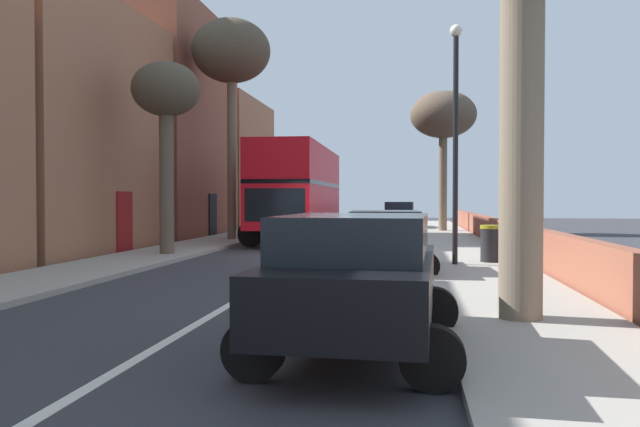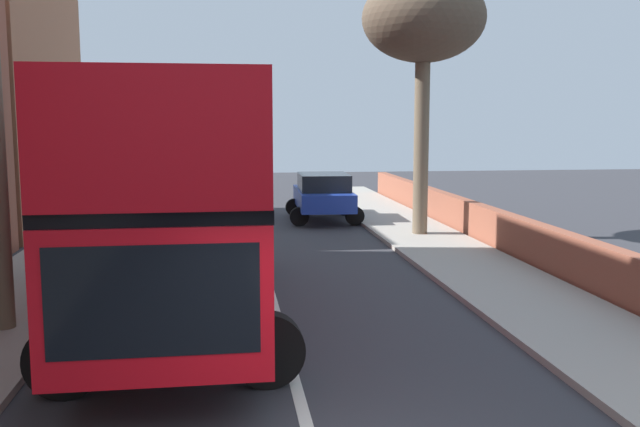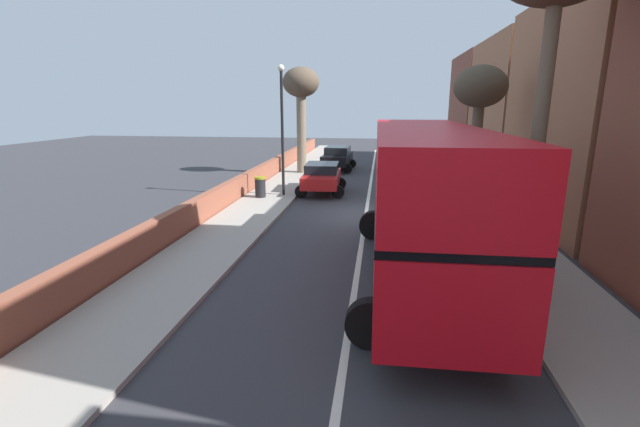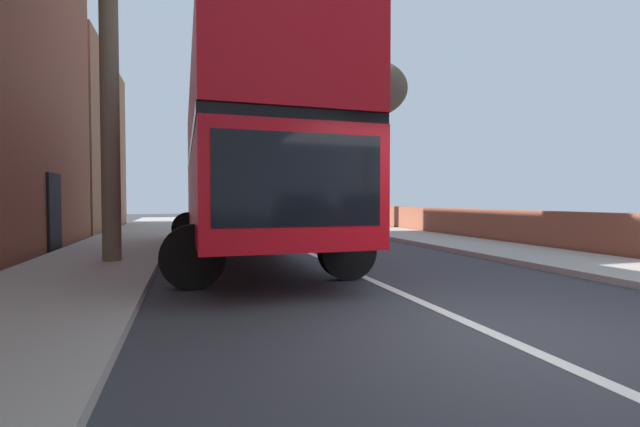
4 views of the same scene
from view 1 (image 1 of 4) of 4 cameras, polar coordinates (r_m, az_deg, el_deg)
ground_plane at (r=20.35m, az=-0.65°, el=-3.88°), size 84.00×84.00×0.00m
road_centre_line at (r=20.35m, az=-0.65°, el=-3.87°), size 0.16×54.00×0.01m
sidewalk_left at (r=21.64m, az=-13.60°, el=-3.44°), size 2.60×60.00×0.12m
sidewalk_right at (r=20.18m, az=13.26°, el=-3.78°), size 2.60×60.00×0.12m
terraced_houses_left at (r=23.72m, az=-21.38°, el=7.66°), size 4.07×47.62×11.00m
boundary_wall_right at (r=20.34m, az=17.62°, el=-2.42°), size 0.36×54.00×1.08m
double_decker_bus at (r=27.38m, az=-1.94°, el=2.39°), size 3.65×10.49×4.06m
parked_car_blue_right_0 at (r=38.75m, az=7.27°, el=-0.01°), size 2.59×4.17×1.67m
parked_car_red_right_2 at (r=15.67m, az=5.94°, el=-2.14°), size 2.60×4.01×1.56m
parked_car_black_right_3 at (r=7.44m, az=3.40°, el=-5.63°), size 2.55×4.29×1.67m
street_tree_left_0 at (r=28.07m, az=-8.09°, el=14.19°), size 3.38×3.38×9.48m
street_tree_left_2 at (r=20.61m, az=-13.83°, el=10.11°), size 2.16×2.16×6.04m
street_tree_right_3 at (r=35.17m, az=11.16°, el=8.65°), size 3.60×3.60×7.61m
lamppost_right at (r=17.02m, az=12.25°, el=7.91°), size 0.32×0.32×6.31m
litter_bin_right at (r=17.81m, az=15.24°, el=-2.64°), size 0.55×0.55×1.01m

